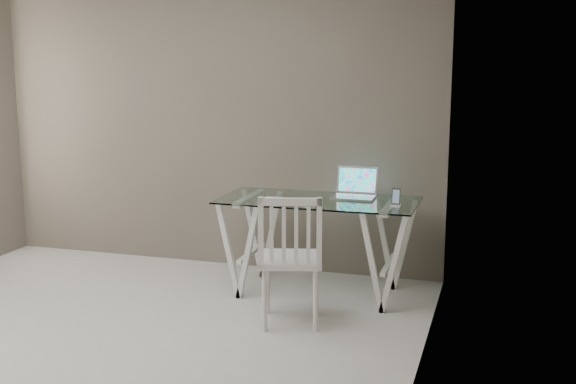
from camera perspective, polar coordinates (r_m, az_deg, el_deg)
name	(u,v)px	position (r m, az deg, el deg)	size (l,w,h in m)	color
room	(49,74)	(4.34, -18.34, 8.81)	(4.50, 4.52, 2.71)	#BCB9B4
desk	(318,246)	(5.57, 2.38, -4.26)	(1.50, 0.70, 0.75)	silver
chair	(290,254)	(4.86, 0.20, -4.95)	(0.52, 0.52, 0.92)	silver
laptop	(355,190)	(5.61, 5.33, 0.16)	(0.32, 0.28, 0.22)	#B7B7BC
keyboard	(280,199)	(5.48, -0.60, -0.57)	(0.27, 0.12, 0.01)	silver
mouse	(309,201)	(5.33, 1.66, -0.74)	(0.11, 0.07, 0.04)	white
phone_dock	(396,202)	(5.28, 8.51, -0.75)	(0.07, 0.07, 0.13)	white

